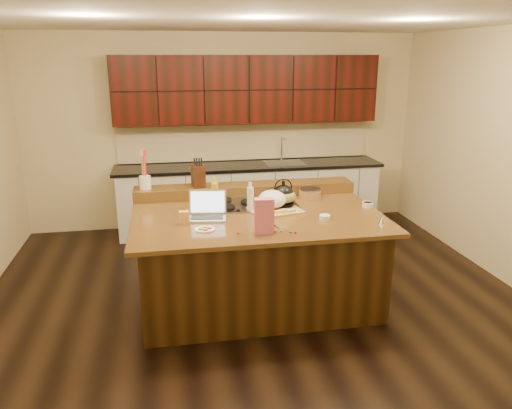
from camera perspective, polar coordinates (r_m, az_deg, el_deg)
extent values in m
cube|color=black|center=(5.20, 0.10, -10.83)|extent=(5.50, 5.00, 0.01)
cube|color=silver|center=(4.62, 0.12, 20.53)|extent=(5.50, 5.00, 0.01)
cube|color=beige|center=(7.16, -3.62, 8.28)|extent=(5.50, 0.01, 2.70)
cube|color=beige|center=(2.43, 11.19, -9.20)|extent=(5.50, 0.01, 2.70)
cube|color=black|center=(5.01, 0.10, -6.31)|extent=(2.22, 1.42, 0.88)
cube|color=black|center=(4.84, 0.11, -1.30)|extent=(2.40, 1.60, 0.04)
cube|color=black|center=(5.48, -1.24, 1.73)|extent=(2.40, 0.30, 0.12)
cube|color=gray|center=(5.12, -0.51, -0.01)|extent=(0.92, 0.52, 0.02)
cylinder|color=black|center=(5.19, -4.02, 0.46)|extent=(0.22, 0.22, 0.03)
cylinder|color=black|center=(5.29, 2.44, 0.79)|extent=(0.22, 0.22, 0.03)
cylinder|color=black|center=(4.95, -3.67, -0.37)|extent=(0.22, 0.22, 0.03)
cylinder|color=black|center=(5.05, 3.10, -0.01)|extent=(0.22, 0.22, 0.03)
cylinder|color=black|center=(5.11, -0.51, 0.23)|extent=(0.22, 0.22, 0.03)
cube|color=silver|center=(7.07, -0.74, 0.73)|extent=(3.60, 0.62, 0.90)
cube|color=black|center=(6.95, -0.76, 4.45)|extent=(3.70, 0.66, 0.04)
cube|color=gray|center=(7.05, 3.26, 4.72)|extent=(0.55, 0.42, 0.01)
cylinder|color=gray|center=(7.19, 2.95, 6.46)|extent=(0.02, 0.02, 0.36)
cube|color=black|center=(6.96, -1.00, 13.03)|extent=(3.60, 0.34, 0.90)
cube|color=beige|center=(7.20, -1.19, 7.15)|extent=(3.60, 0.03, 0.50)
ellipsoid|color=black|center=(5.02, 3.12, 1.21)|extent=(0.25, 0.25, 0.19)
ellipsoid|color=olive|center=(5.02, 3.12, 0.97)|extent=(0.30, 0.30, 0.14)
cube|color=#B7B7BC|center=(4.71, -5.60, -1.55)|extent=(0.39, 0.30, 0.02)
cube|color=black|center=(4.71, -5.60, -1.43)|extent=(0.32, 0.19, 0.00)
cube|color=#B7B7BC|center=(4.79, -5.55, 0.33)|extent=(0.36, 0.13, 0.23)
cube|color=silver|center=(4.78, -5.55, 0.30)|extent=(0.33, 0.10, 0.19)
cylinder|color=gold|center=(4.97, -4.72, 0.97)|extent=(0.08, 0.08, 0.27)
cylinder|color=silver|center=(4.86, -0.66, 0.56)|extent=(0.08, 0.08, 0.25)
cube|color=tan|center=(4.90, 2.25, -0.71)|extent=(0.55, 0.45, 0.02)
ellipsoid|color=white|center=(4.94, 1.88, 0.62)|extent=(0.28, 0.28, 0.18)
cube|color=#EDD872|center=(4.77, 1.51, -0.89)|extent=(0.11, 0.03, 0.03)
cube|color=#EDD872|center=(4.79, 2.76, -0.82)|extent=(0.11, 0.03, 0.03)
cube|color=#EDD872|center=(4.82, 4.00, -0.75)|extent=(0.11, 0.03, 0.03)
cylinder|color=gray|center=(4.90, 3.51, -0.52)|extent=(0.19, 0.08, 0.01)
cylinder|color=white|center=(4.71, 7.87, -1.46)|extent=(0.11, 0.11, 0.04)
cylinder|color=white|center=(5.18, 12.68, -0.03)|extent=(0.12, 0.12, 0.04)
cylinder|color=white|center=(5.20, 12.57, 0.04)|extent=(0.12, 0.12, 0.04)
cylinder|color=#996B3F|center=(5.38, 6.20, 1.16)|extent=(0.26, 0.26, 0.09)
cone|color=silver|center=(4.71, 14.27, -1.67)|extent=(0.08, 0.08, 0.07)
cube|color=#D16280|center=(4.27, 0.93, -1.34)|extent=(0.17, 0.10, 0.31)
cylinder|color=white|center=(4.42, -5.86, -2.83)|extent=(0.21, 0.21, 0.01)
cube|color=#D5934B|center=(4.56, -8.22, -1.52)|extent=(0.09, 0.06, 0.13)
cylinder|color=white|center=(5.39, -12.56, 2.48)|extent=(0.15, 0.15, 0.14)
cube|color=black|center=(5.38, -6.63, 3.27)|extent=(0.15, 0.21, 0.23)
ellipsoid|color=red|center=(4.32, 4.53, -3.21)|extent=(0.02, 0.02, 0.02)
ellipsoid|color=#198C26|center=(4.44, 1.40, -2.60)|extent=(0.02, 0.02, 0.02)
ellipsoid|color=red|center=(4.49, 2.20, -2.40)|extent=(0.02, 0.02, 0.02)
ellipsoid|color=#198C26|center=(4.43, 0.30, -2.63)|extent=(0.02, 0.02, 0.02)
ellipsoid|color=red|center=(4.34, 2.17, -3.08)|extent=(0.02, 0.02, 0.02)
ellipsoid|color=#198C26|center=(4.35, 2.89, -3.05)|extent=(0.02, 0.02, 0.02)
ellipsoid|color=red|center=(4.30, -2.05, -3.26)|extent=(0.02, 0.02, 0.02)
ellipsoid|color=#198C26|center=(4.33, 3.99, -3.16)|extent=(0.02, 0.02, 0.02)
ellipsoid|color=red|center=(4.47, 1.64, -2.47)|extent=(0.02, 0.02, 0.02)
ellipsoid|color=#198C26|center=(4.44, 2.51, -2.61)|extent=(0.02, 0.02, 0.02)
ellipsoid|color=red|center=(4.33, 1.67, -3.13)|extent=(0.02, 0.02, 0.02)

